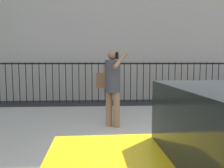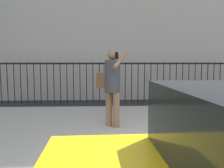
{
  "view_description": "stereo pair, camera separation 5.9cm",
  "coord_description": "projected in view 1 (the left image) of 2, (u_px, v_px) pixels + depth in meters",
  "views": [
    {
      "loc": [
        -1.07,
        -2.96,
        1.62
      ],
      "look_at": [
        -0.8,
        2.34,
        1.09
      ],
      "focal_mm": 36.12,
      "sensor_mm": 36.0,
      "label": 1
    },
    {
      "loc": [
        -1.02,
        -2.96,
        1.62
      ],
      "look_at": [
        -0.8,
        2.34,
        1.09
      ],
      "focal_mm": 36.12,
      "sensor_mm": 36.0,
      "label": 2
    }
  ],
  "objects": [
    {
      "name": "iron_fence",
      "position": [
        127.0,
        77.0,
        8.92
      ],
      "size": [
        12.03,
        0.04,
        1.6
      ],
      "color": "black",
      "rests_on": "ground"
    },
    {
      "name": "sidewalk",
      "position": [
        146.0,
        127.0,
        5.34
      ],
      "size": [
        28.0,
        4.4,
        0.15
      ],
      "primitive_type": "cube",
      "color": "#B2ADA3",
      "rests_on": "ground"
    },
    {
      "name": "pedestrian_on_phone",
      "position": [
        112.0,
        82.0,
        5.05
      ],
      "size": [
        0.71,
        0.65,
        1.73
      ],
      "color": "#936B4C",
      "rests_on": "sidewalk"
    }
  ]
}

